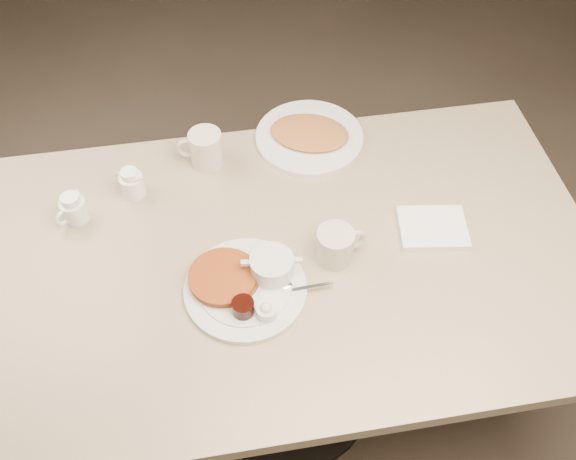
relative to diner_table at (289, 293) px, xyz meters
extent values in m
cube|color=#4C3F33|center=(0.00, 0.00, -0.59)|extent=(7.00, 8.00, 0.02)
cube|color=tan|center=(0.00, 0.00, 0.15)|extent=(1.50, 0.90, 0.04)
cylinder|color=black|center=(0.00, 0.00, -0.21)|extent=(0.14, 0.14, 0.69)
cylinder|color=black|center=(0.00, 0.00, -0.57)|extent=(0.56, 0.56, 0.03)
cylinder|color=silver|center=(-0.12, -0.09, 0.18)|extent=(0.31, 0.31, 0.01)
cylinder|color=silver|center=(-0.12, -0.09, 0.19)|extent=(0.23, 0.23, 0.00)
cylinder|color=#8D3B13|center=(-0.16, -0.06, 0.19)|extent=(0.18, 0.18, 0.01)
cylinder|color=#8D3B13|center=(-0.16, -0.06, 0.20)|extent=(0.17, 0.17, 0.01)
cylinder|color=silver|center=(-0.05, -0.06, 0.21)|extent=(0.11, 0.11, 0.05)
cube|color=silver|center=(-0.11, -0.05, 0.23)|extent=(0.02, 0.01, 0.01)
cube|color=silver|center=(0.01, -0.06, 0.23)|extent=(0.02, 0.01, 0.01)
ellipsoid|color=silver|center=(-0.06, -0.05, 0.22)|extent=(0.05, 0.05, 0.03)
ellipsoid|color=silver|center=(-0.04, -0.06, 0.22)|extent=(0.04, 0.04, 0.02)
cylinder|color=black|center=(-0.13, -0.15, 0.20)|extent=(0.06, 0.06, 0.04)
cylinder|color=silver|center=(-0.08, -0.16, 0.20)|extent=(0.05, 0.05, 0.03)
ellipsoid|color=beige|center=(-0.08, -0.16, 0.21)|extent=(0.03, 0.03, 0.02)
cube|color=silver|center=(0.03, -0.11, 0.19)|extent=(0.11, 0.01, 0.00)
ellipsoid|color=silver|center=(-0.03, -0.10, 0.19)|extent=(0.04, 0.03, 0.01)
cylinder|color=beige|center=(0.10, -0.03, 0.21)|extent=(0.10, 0.10, 0.09)
cylinder|color=black|center=(0.10, -0.03, 0.25)|extent=(0.08, 0.08, 0.01)
torus|color=beige|center=(0.15, -0.02, 0.21)|extent=(0.06, 0.03, 0.06)
cube|color=white|center=(0.36, 0.02, 0.18)|extent=(0.18, 0.15, 0.02)
cylinder|color=beige|center=(-0.17, 0.34, 0.22)|extent=(0.10, 0.10, 0.10)
torus|color=beige|center=(-0.21, 0.35, 0.22)|extent=(0.07, 0.03, 0.06)
cylinder|color=white|center=(-0.51, 0.20, 0.20)|extent=(0.08, 0.08, 0.06)
cylinder|color=white|center=(-0.51, 0.20, 0.24)|extent=(0.06, 0.06, 0.02)
cone|color=white|center=(-0.49, 0.22, 0.24)|extent=(0.03, 0.03, 0.02)
torus|color=white|center=(-0.53, 0.18, 0.20)|extent=(0.04, 0.04, 0.05)
cylinder|color=white|center=(-0.36, 0.26, 0.20)|extent=(0.07, 0.07, 0.06)
cylinder|color=white|center=(-0.36, 0.26, 0.24)|extent=(0.05, 0.05, 0.02)
cone|color=white|center=(-0.35, 0.25, 0.24)|extent=(0.03, 0.03, 0.02)
torus|color=white|center=(-0.39, 0.28, 0.20)|extent=(0.04, 0.04, 0.04)
cylinder|color=silver|center=(0.12, 0.38, 0.18)|extent=(0.39, 0.39, 0.01)
ellipsoid|color=#AF6B33|center=(0.12, 0.38, 0.19)|extent=(0.26, 0.22, 0.02)
camera|label=1|loc=(-0.15, -0.88, 1.39)|focal=39.30mm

